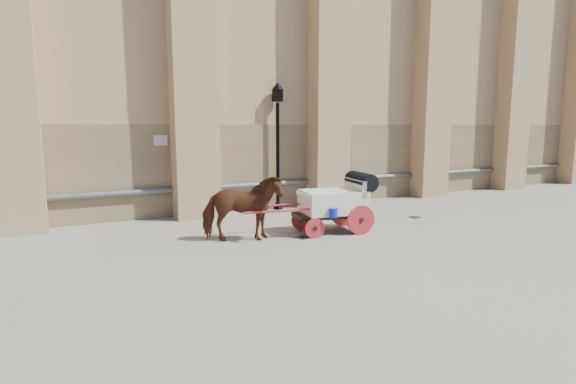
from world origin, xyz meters
TOP-DOWN VIEW (x-y plane):
  - ground at (0.00, 0.00)m, footprint 90.00×90.00m
  - horse at (-0.77, 0.04)m, footprint 2.23×1.52m
  - carriage at (2.01, -0.14)m, footprint 3.89×1.54m
  - street_lamp at (2.00, 3.73)m, footprint 0.42×0.42m
  - drain_grate_near at (0.81, -0.38)m, footprint 0.40×0.40m
  - drain_grate_far at (5.34, 0.35)m, footprint 0.39×0.39m

SIDE VIEW (x-z plane):
  - ground at x=0.00m, z-range 0.00..0.00m
  - drain_grate_near at x=0.81m, z-range 0.00..0.01m
  - drain_grate_far at x=5.34m, z-range 0.00..0.01m
  - horse at x=-0.77m, z-range 0.00..1.73m
  - carriage at x=2.01m, z-range 0.07..1.72m
  - street_lamp at x=2.00m, z-range 0.15..4.60m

